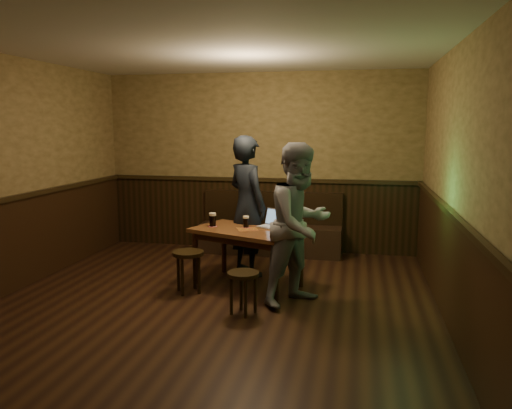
{
  "coord_description": "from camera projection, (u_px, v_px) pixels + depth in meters",
  "views": [
    {
      "loc": [
        1.56,
        -4.78,
        1.98
      ],
      "look_at": [
        0.36,
        1.0,
        1.04
      ],
      "focal_mm": 35.0,
      "sensor_mm": 36.0,
      "label": 1
    }
  ],
  "objects": [
    {
      "name": "room",
      "position": [
        208.0,
        200.0,
        5.27
      ],
      "size": [
        5.04,
        6.04,
        2.84
      ],
      "color": "black",
      "rests_on": "ground"
    },
    {
      "name": "bench",
      "position": [
        271.0,
        233.0,
        7.81
      ],
      "size": [
        2.2,
        0.5,
        0.95
      ],
      "color": "black",
      "rests_on": "ground"
    },
    {
      "name": "pub_table",
      "position": [
        248.0,
        237.0,
        6.17
      ],
      "size": [
        1.52,
        1.19,
        0.72
      ],
      "rotation": [
        0.0,
        0.0,
        -0.37
      ],
      "color": "brown",
      "rests_on": "ground"
    },
    {
      "name": "stool_left",
      "position": [
        188.0,
        260.0,
        5.93
      ],
      "size": [
        0.44,
        0.44,
        0.5
      ],
      "rotation": [
        0.0,
        0.0,
        -0.2
      ],
      "color": "black",
      "rests_on": "ground"
    },
    {
      "name": "stool_right",
      "position": [
        243.0,
        281.0,
        5.26
      ],
      "size": [
        0.44,
        0.44,
        0.46
      ],
      "rotation": [
        0.0,
        0.0,
        0.41
      ],
      "color": "black",
      "rests_on": "ground"
    },
    {
      "name": "pint_left",
      "position": [
        213.0,
        220.0,
        6.31
      ],
      "size": [
        0.11,
        0.11,
        0.18
      ],
      "color": "maroon",
      "rests_on": "pub_table"
    },
    {
      "name": "pint_mid",
      "position": [
        246.0,
        222.0,
        6.25
      ],
      "size": [
        0.1,
        0.1,
        0.15
      ],
      "color": "maroon",
      "rests_on": "pub_table"
    },
    {
      "name": "pint_right",
      "position": [
        281.0,
        227.0,
        5.85
      ],
      "size": [
        0.11,
        0.11,
        0.17
      ],
      "color": "maroon",
      "rests_on": "pub_table"
    },
    {
      "name": "laptop",
      "position": [
        273.0,
        223.0,
        6.27
      ],
      "size": [
        0.41,
        0.38,
        0.23
      ],
      "rotation": [
        0.0,
        0.0,
        -0.52
      ],
      "color": "silver",
      "rests_on": "pub_table"
    },
    {
      "name": "menu",
      "position": [
        281.0,
        237.0,
        5.7
      ],
      "size": [
        0.27,
        0.24,
        0.0
      ],
      "primitive_type": "cube",
      "rotation": [
        0.0,
        0.0,
        -0.54
      ],
      "color": "silver",
      "rests_on": "pub_table"
    },
    {
      "name": "person_suit",
      "position": [
        247.0,
        206.0,
        6.6
      ],
      "size": [
        0.8,
        0.78,
        1.86
      ],
      "primitive_type": "imported",
      "rotation": [
        0.0,
        0.0,
        2.41
      ],
      "color": "black",
      "rests_on": "ground"
    },
    {
      "name": "person_grey",
      "position": [
        300.0,
        224.0,
        5.5
      ],
      "size": [
        1.08,
        1.11,
        1.8
      ],
      "primitive_type": "imported",
      "rotation": [
        0.0,
        0.0,
        0.91
      ],
      "color": "gray",
      "rests_on": "ground"
    }
  ]
}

